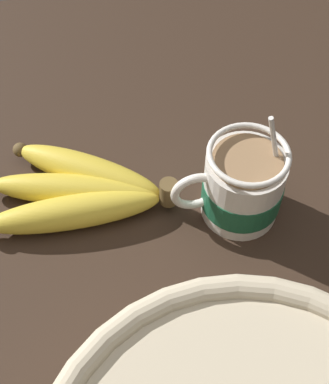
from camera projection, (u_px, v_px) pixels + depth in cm
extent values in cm
cube|color=#332319|center=(156.00, 248.00, 58.44)|extent=(94.63, 94.63, 3.76)
cylinder|color=white|center=(243.00, 187.00, 55.92)|extent=(8.32, 8.32, 8.21)
cylinder|color=#195638|center=(242.00, 192.00, 56.59)|extent=(8.52, 8.52, 3.27)
torus|color=white|center=(196.00, 192.00, 54.84)|extent=(5.39, 0.90, 5.39)
cylinder|color=#997551|center=(248.00, 161.00, 52.55)|extent=(7.12, 7.12, 0.40)
torus|color=white|center=(249.00, 154.00, 51.71)|extent=(8.32, 8.32, 0.60)
cylinder|color=silver|center=(277.00, 160.00, 53.39)|extent=(3.75, 0.50, 12.61)
ellipsoid|color=silver|center=(253.00, 199.00, 58.19)|extent=(3.00, 2.00, 0.80)
cylinder|color=brown|center=(169.00, 192.00, 57.24)|extent=(2.00, 2.00, 3.00)
ellipsoid|color=gold|center=(88.00, 171.00, 60.03)|extent=(16.68, 12.78, 3.76)
sphere|color=brown|center=(20.00, 150.00, 61.95)|extent=(1.69, 1.69, 1.69)
ellipsoid|color=gold|center=(75.00, 190.00, 58.53)|extent=(18.97, 8.95, 3.59)
ellipsoid|color=gold|center=(73.00, 212.00, 56.72)|extent=(18.74, 4.00, 3.72)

